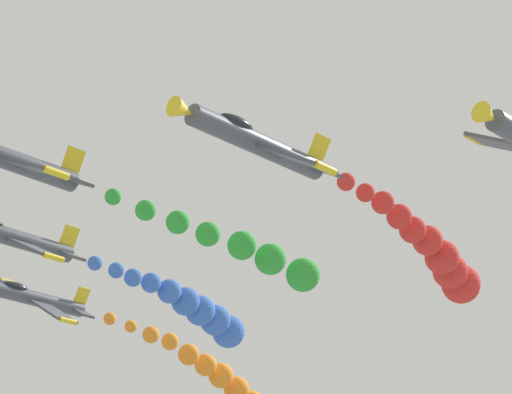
{
  "coord_description": "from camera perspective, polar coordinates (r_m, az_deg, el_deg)",
  "views": [
    {
      "loc": [
        -38.79,
        41.36,
        105.53
      ],
      "look_at": [
        0.0,
        0.0,
        128.3
      ],
      "focal_mm": 76.79,
      "sensor_mm": 36.0,
      "label": 1
    }
  ],
  "objects": [
    {
      "name": "smoke_trail_lead",
      "position": [
        65.69,
        -0.25,
        -2.89
      ],
      "size": [
        3.43,
        15.26,
        3.23
      ],
      "color": "green"
    },
    {
      "name": "airplane_right_outer",
      "position": [
        83.07,
        -11.65,
        -5.14
      ],
      "size": [
        8.45,
        10.35,
        5.11
      ],
      "rotation": [
        0.0,
        -0.53,
        0.0
      ],
      "color": "#474C56"
    },
    {
      "name": "smoke_trail_right_inner",
      "position": [
        78.64,
        -3.03,
        -5.96
      ],
      "size": [
        3.01,
        15.3,
        3.55
      ],
      "color": "blue"
    },
    {
      "name": "airplane_left_inner",
      "position": [
        54.25,
        -0.02,
        2.88
      ],
      "size": [
        8.48,
        10.35,
        5.05
      ],
      "rotation": [
        0.0,
        -0.52,
        0.0
      ],
      "color": "#474C56"
    },
    {
      "name": "smoke_trail_left_inner",
      "position": [
        67.58,
        9.44,
        -3.11
      ],
      "size": [
        4.11,
        16.21,
        3.77
      ],
      "color": "red"
    },
    {
      "name": "airplane_right_inner",
      "position": [
        68.35,
        -12.82,
        -1.97
      ],
      "size": [
        8.7,
        10.35,
        4.62
      ],
      "rotation": [
        0.0,
        -0.47,
        0.0
      ],
      "color": "#474C56"
    }
  ]
}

